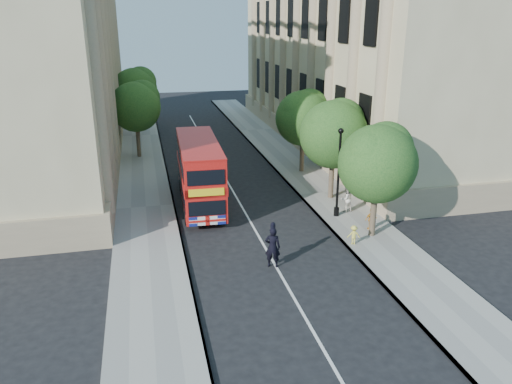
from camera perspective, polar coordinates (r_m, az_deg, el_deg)
ground at (r=22.76m, az=2.93°, el=-9.58°), size 120.00×120.00×0.00m
pavement_right at (r=33.12m, az=7.79°, el=-0.14°), size 3.50×80.00×0.12m
pavement_left at (r=31.11m, az=-12.47°, el=-1.73°), size 3.50×80.00×0.12m
building_right at (r=47.34m, az=11.65°, el=16.53°), size 12.00×38.00×18.00m
building_left at (r=43.94m, az=-24.68°, el=15.05°), size 12.00×38.00×18.00m
tree_right_near at (r=25.84m, az=13.80°, el=3.63°), size 4.00×4.00×6.08m
tree_right_mid at (r=31.10m, az=8.94°, el=6.93°), size 4.20×4.20×6.37m
tree_right_far at (r=36.64m, az=5.45°, el=8.73°), size 4.00×4.00×6.15m
tree_left_far at (r=41.68m, az=-13.57°, el=9.75°), size 4.00×4.00×6.30m
tree_left_back at (r=49.56m, az=-13.63°, el=11.51°), size 4.20×4.20×6.65m
lamp_post at (r=28.56m, az=9.40°, el=1.78°), size 0.32×0.32×5.16m
double_decker_bus at (r=30.46m, az=-6.48°, el=2.40°), size 2.59×8.66×3.96m
box_van at (r=35.05m, az=-6.32°, el=3.05°), size 2.14×4.55×2.53m
police_constable at (r=23.13m, az=1.91°, el=-6.32°), size 0.84×0.69×1.97m
woman_pedestrian at (r=29.80m, az=10.29°, el=-0.78°), size 0.89×0.76×1.58m
child_a at (r=27.64m, az=13.02°, el=-3.03°), size 0.72×0.36×1.19m
child_b at (r=25.74m, az=11.09°, el=-4.82°), size 0.71×0.49×1.00m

